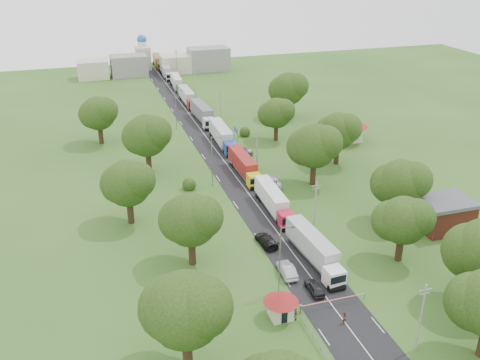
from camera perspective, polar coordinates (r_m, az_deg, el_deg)
name	(u,v)px	position (r m, az deg, el deg)	size (l,w,h in m)	color
ground	(266,218)	(90.58, 2.83, -4.02)	(260.00, 260.00, 0.00)	#2C551C
road	(233,172)	(107.66, -0.80, 0.81)	(8.00, 200.00, 0.04)	black
boom_barrier	(323,303)	(70.35, 8.90, -12.79)	(9.22, 0.35, 1.18)	slate
guard_booth	(281,303)	(67.58, 4.38, -12.94)	(4.40, 4.40, 3.45)	beige
info_sign	(236,132)	(121.34, -0.47, 5.11)	(0.12, 3.10, 4.10)	slate
pole_0	(421,317)	(64.52, 18.73, -13.64)	(1.60, 0.24, 9.00)	gray
pole_1	(315,207)	(84.65, 8.02, -2.83)	(1.60, 0.24, 9.00)	gray
pole_2	(257,146)	(108.34, 1.83, 3.63)	(1.60, 0.24, 9.00)	gray
pole_3	(220,108)	(133.70, -2.11, 7.70)	(1.60, 0.24, 9.00)	gray
pole_4	(195,82)	(159.95, -4.82, 10.43)	(1.60, 0.24, 9.00)	gray
pole_5	(177,62)	(186.70, -6.79, 12.37)	(1.60, 0.24, 9.00)	gray
lamp_0	(281,256)	(70.02, 4.40, -8.08)	(2.03, 0.22, 10.00)	slate
lamp_1	(213,159)	(99.76, -2.94, 2.27)	(2.03, 0.22, 10.00)	slate
lamp_2	(176,107)	(132.10, -6.81, 7.72)	(2.03, 0.22, 10.00)	slate
tree_2	(403,220)	(79.45, 16.97, -4.09)	(8.00, 8.00, 10.10)	#382616
tree_3	(401,183)	(89.68, 16.77, -0.26)	(8.80, 8.80, 11.07)	#382616
tree_4	(314,146)	(100.53, 7.92, 3.65)	(9.60, 9.60, 12.05)	#382616
tree_5	(338,131)	(111.30, 10.42, 5.20)	(8.80, 8.80, 11.07)	#382616
tree_6	(276,113)	(123.38, 3.89, 7.15)	(8.00, 8.00, 10.10)	#382616
tree_7	(288,89)	(139.69, 5.18, 9.70)	(9.60, 9.60, 12.05)	#382616
tree_9	(185,309)	(57.53, -5.91, -13.50)	(9.60, 9.60, 12.05)	#382616
tree_10	(190,219)	(75.16, -5.31, -4.20)	(8.80, 8.80, 11.07)	#382616
tree_11	(128,183)	(87.67, -11.91, -0.30)	(8.80, 8.80, 11.07)	#382616
tree_12	(147,135)	(106.50, -9.94, 4.71)	(9.60, 9.60, 12.05)	#382616
tree_13	(98,113)	(125.09, -14.89, 6.92)	(8.80, 8.80, 11.07)	#382616
house_brick	(444,214)	(92.01, 20.96, -3.41)	(8.60, 6.60, 5.20)	maroon
house_cream	(345,126)	(125.93, 11.12, 5.69)	(10.08, 10.08, 5.80)	beige
distant_town	(160,64)	(190.98, -8.52, 12.17)	(52.00, 8.00, 8.00)	gray
church	(143,55)	(197.73, -10.32, 13.03)	(5.00, 5.00, 12.30)	beige
truck_0	(314,249)	(78.38, 7.95, -7.30)	(3.35, 14.98, 4.13)	white
truck_1	(273,200)	(91.74, 3.56, -2.18)	(2.75, 14.30, 3.96)	red
truck_2	(244,165)	(105.60, 0.43, 1.59)	(2.56, 14.50, 4.02)	yellow
truck_3	(222,136)	(121.27, -1.92, 4.75)	(3.11, 15.77, 4.36)	#1A439E
truck_4	(202,113)	(137.90, -4.03, 7.13)	(3.24, 15.51, 4.29)	silver
truck_5	(187,97)	(153.91, -5.65, 8.85)	(2.52, 14.40, 3.99)	maroon
truck_6	(177,82)	(170.25, -6.75, 10.29)	(3.13, 14.11, 3.90)	#25632B
truck_7	(166,71)	(186.09, -7.89, 11.45)	(3.19, 14.31, 3.95)	#B6B6B6
truck_8	(158,61)	(201.85, -8.74, 12.41)	(3.12, 14.39, 3.97)	brown
car_lane_front	(314,288)	(73.09, 7.95, -11.30)	(1.67, 4.15, 1.41)	black
car_lane_mid	(287,270)	(75.94, 5.03, -9.52)	(1.71, 4.91, 1.62)	#A5A7AD
car_lane_rear	(266,240)	(82.61, 2.82, -6.44)	(2.13, 5.24, 1.52)	black
car_verge_near	(272,181)	(101.90, 3.48, -0.14)	(2.73, 5.92, 1.64)	white
car_verge_far	(247,151)	(116.89, 0.70, 3.16)	(1.73, 4.31, 1.47)	slate
pedestrian_near	(345,319)	(68.45, 11.09, -14.30)	(0.57, 0.37, 1.56)	gray
pedestrian_booth	(295,314)	(68.08, 5.86, -13.99)	(0.90, 0.70, 1.86)	gray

